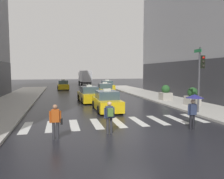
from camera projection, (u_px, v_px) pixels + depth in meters
name	position (u px, v px, depth m)	size (l,w,h in m)	color
ground_plane	(134.00, 136.00, 10.63)	(160.00, 160.00, 0.00)	black
crosswalk_markings	(118.00, 122.00, 13.53)	(11.30, 2.80, 0.01)	silver
traffic_light_pole	(200.00, 70.00, 15.88)	(0.44, 0.84, 4.80)	#47474C
taxi_lead	(107.00, 102.00, 17.55)	(1.97, 4.56, 1.80)	yellow
taxi_second	(89.00, 95.00, 22.59)	(2.11, 4.62, 1.80)	yellow
taxi_third	(105.00, 90.00, 28.30)	(2.10, 4.62, 1.80)	yellow
taxi_fourth	(107.00, 86.00, 36.25)	(1.94, 4.55, 1.80)	yellow
taxi_fifth	(63.00, 85.00, 38.30)	(2.05, 4.60, 1.80)	yellow
box_truck	(85.00, 77.00, 50.52)	(2.47, 7.60, 3.35)	#2D2D2D
pedestrian_with_umbrella	(194.00, 102.00, 11.81)	(0.96, 0.96, 1.94)	black
pedestrian_with_backpack	(110.00, 115.00, 11.01)	(0.55, 0.43, 1.65)	#333338
pedestrian_with_handbag	(56.00, 120.00, 10.12)	(0.60, 0.24, 1.65)	#333338
planter_near_corner	(192.00, 97.00, 19.59)	(1.10, 1.10, 1.60)	#A8A399
planter_mid_block	(166.00, 93.00, 22.96)	(1.10, 1.10, 1.60)	#A8A399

